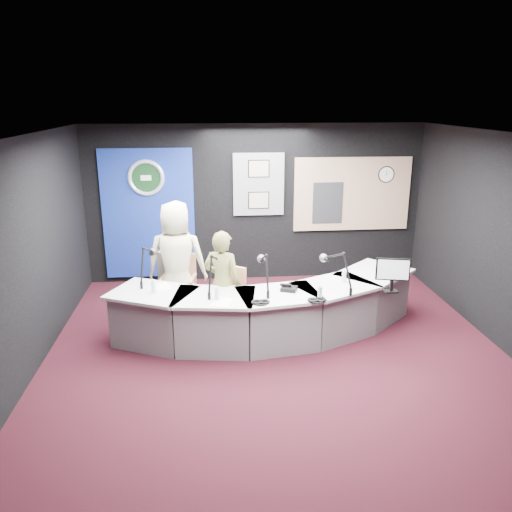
{
  "coord_description": "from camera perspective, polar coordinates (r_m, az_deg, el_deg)",
  "views": [
    {
      "loc": [
        -0.84,
        -6.02,
        3.22
      ],
      "look_at": [
        -0.2,
        0.8,
        1.1
      ],
      "focal_mm": 36.0,
      "sensor_mm": 36.0,
      "label": 1
    }
  ],
  "objects": [
    {
      "name": "headphones_far",
      "position": [
        6.45,
        0.5,
        -5.13
      ],
      "size": [
        0.22,
        0.22,
        0.04
      ],
      "primitive_type": "torus",
      "color": "black",
      "rests_on": "broadcast_desk"
    },
    {
      "name": "framed_photo_upper",
      "position": [
        9.08,
        0.31,
        9.67
      ],
      "size": [
        0.34,
        0.02,
        0.27
      ],
      "primitive_type": "cube",
      "color": "gray",
      "rests_on": "pinboard"
    },
    {
      "name": "person_man",
      "position": [
        7.69,
        -8.8,
        -0.56
      ],
      "size": [
        0.93,
        0.64,
        1.8
      ],
      "primitive_type": "imported",
      "rotation": [
        0.0,
        0.0,
        3.06
      ],
      "color": "beige",
      "rests_on": "ground"
    },
    {
      "name": "wall_back",
      "position": [
        9.24,
        -0.04,
        5.84
      ],
      "size": [
        6.0,
        0.02,
        2.8
      ],
      "primitive_type": "cube",
      "color": "black",
      "rests_on": "ground"
    },
    {
      "name": "wall_clock",
      "position": [
        9.6,
        14.28,
        8.78
      ],
      "size": [
        0.28,
        0.01,
        0.28
      ],
      "primitive_type": "cylinder",
      "rotation": [
        1.57,
        0.0,
        0.0
      ],
      "color": "white",
      "rests_on": "booth_window_frame"
    },
    {
      "name": "backdrop_panel",
      "position": [
        9.26,
        -11.85,
        4.55
      ],
      "size": [
        1.6,
        0.05,
        2.3
      ],
      "primitive_type": "cube",
      "color": "navy",
      "rests_on": "wall_back"
    },
    {
      "name": "armchair_left",
      "position": [
        7.84,
        -8.65,
        -3.81
      ],
      "size": [
        0.56,
        0.56,
        0.87
      ],
      "primitive_type": null,
      "rotation": [
        0.0,
        0.0,
        -0.16
      ],
      "color": "#B97954",
      "rests_on": "ground"
    },
    {
      "name": "broadcast_desk",
      "position": [
        7.2,
        1.38,
        -6.08
      ],
      "size": [
        4.5,
        1.9,
        0.75
      ],
      "primitive_type": null,
      "color": "#B1B3B6",
      "rests_on": "ground"
    },
    {
      "name": "wall_left",
      "position": [
        6.65,
        -24.09,
        -0.23
      ],
      "size": [
        0.02,
        6.0,
        2.8
      ],
      "primitive_type": "cube",
      "color": "black",
      "rests_on": "ground"
    },
    {
      "name": "framed_photo_lower",
      "position": [
        9.17,
        0.31,
        6.2
      ],
      "size": [
        0.34,
        0.02,
        0.27
      ],
      "primitive_type": "cube",
      "color": "gray",
      "rests_on": "pinboard"
    },
    {
      "name": "booth_glow",
      "position": [
        9.49,
        10.64,
        6.77
      ],
      "size": [
        2.0,
        0.02,
        1.2
      ],
      "primitive_type": "cube",
      "color": "#D8AE89",
      "rests_on": "booth_window_frame"
    },
    {
      "name": "boom_mic_c",
      "position": [
        6.8,
        0.96,
        -1.41
      ],
      "size": [
        0.16,
        0.74,
        0.6
      ],
      "primitive_type": null,
      "color": "black",
      "rests_on": "broadcast_desk"
    },
    {
      "name": "person_woman",
      "position": [
        7.12,
        -3.75,
        -3.09
      ],
      "size": [
        0.65,
        0.56,
        1.51
      ],
      "primitive_type": "imported",
      "rotation": [
        0.0,
        0.0,
        2.7
      ],
      "color": "brown",
      "rests_on": "ground"
    },
    {
      "name": "draped_jacket",
      "position": [
        8.01,
        -9.04,
        -1.95
      ],
      "size": [
        0.51,
        0.18,
        0.7
      ],
      "primitive_type": "cube",
      "rotation": [
        0.0,
        0.0,
        -0.16
      ],
      "color": "slate",
      "rests_on": "armchair_left"
    },
    {
      "name": "wall_front",
      "position": [
        3.62,
        9.04,
        -13.19
      ],
      "size": [
        6.0,
        0.02,
        2.8
      ],
      "primitive_type": "cube",
      "color": "black",
      "rests_on": "ground"
    },
    {
      "name": "equipment_rack",
      "position": [
        9.39,
        7.96,
        5.86
      ],
      "size": [
        0.55,
        0.02,
        0.75
      ],
      "primitive_type": "cube",
      "color": "black",
      "rests_on": "booth_window_frame"
    },
    {
      "name": "wall_right",
      "position": [
        7.37,
        26.28,
        1.08
      ],
      "size": [
        0.02,
        6.0,
        2.8
      ],
      "primitive_type": "cube",
      "color": "black",
      "rests_on": "ground"
    },
    {
      "name": "paper_stack",
      "position": [
        7.13,
        -10.4,
        -3.35
      ],
      "size": [
        0.31,
        0.35,
        0.0
      ],
      "primitive_type": "cube",
      "rotation": [
        0.0,
        0.0,
        0.4
      ],
      "color": "white",
      "rests_on": "broadcast_desk"
    },
    {
      "name": "ceiling",
      "position": [
        6.09,
        2.65,
        13.23
      ],
      "size": [
        6.0,
        6.0,
        0.02
      ],
      "primitive_type": "cube",
      "color": "silver",
      "rests_on": "ground"
    },
    {
      "name": "boom_mic_d",
      "position": [
        6.96,
        9.0,
        -1.19
      ],
      "size": [
        0.36,
        0.69,
        0.6
      ],
      "primitive_type": null,
      "color": "black",
      "rests_on": "broadcast_desk"
    },
    {
      "name": "water_bottles",
      "position": [
        6.78,
        -0.36,
        -3.34
      ],
      "size": [
        2.67,
        0.63,
        0.18
      ],
      "primitive_type": null,
      "color": "silver",
      "rests_on": "broadcast_desk"
    },
    {
      "name": "pinboard",
      "position": [
        9.15,
        0.29,
        7.96
      ],
      "size": [
        0.9,
        0.04,
        1.1
      ],
      "primitive_type": "cube",
      "color": "slate",
      "rests_on": "wall_back"
    },
    {
      "name": "desk_phone",
      "position": [
        6.87,
        3.69,
        -3.66
      ],
      "size": [
        0.25,
        0.23,
        0.05
      ],
      "primitive_type": "cube",
      "rotation": [
        0.0,
        0.0,
        -0.37
      ],
      "color": "black",
      "rests_on": "broadcast_desk"
    },
    {
      "name": "armchair_right",
      "position": [
        7.23,
        -3.7,
        -5.3
      ],
      "size": [
        0.72,
        0.72,
        0.92
      ],
      "primitive_type": null,
      "rotation": [
        0.0,
        0.0,
        -0.63
      ],
      "color": "#B97954",
      "rests_on": "ground"
    },
    {
      "name": "boom_mic_a",
      "position": [
        7.29,
        -12.0,
        -0.5
      ],
      "size": [
        0.24,
        0.73,
        0.6
      ],
      "primitive_type": null,
      "color": "black",
      "rests_on": "broadcast_desk"
    },
    {
      "name": "booth_window_frame",
      "position": [
        9.5,
        10.62,
        6.79
      ],
      "size": [
        2.12,
        0.06,
        1.32
      ],
      "primitive_type": "cube",
      "color": "tan",
      "rests_on": "wall_back"
    },
    {
      "name": "headphones_near",
      "position": [
        6.56,
        6.74,
        -4.87
      ],
      "size": [
        0.21,
        0.21,
        0.03
      ],
      "primitive_type": "torus",
      "color": "black",
      "rests_on": "broadcast_desk"
    },
    {
      "name": "seal_center",
      "position": [
        9.11,
        -12.12,
        8.5
      ],
      "size": [
        0.48,
        0.01,
        0.48
      ],
      "primitive_type": "cylinder",
      "rotation": [
        1.57,
        0.0,
        0.0
      ],
      "color": "black",
      "rests_on": "backdrop_panel"
    },
    {
      "name": "agency_seal",
      "position": [
        9.11,
        -12.12,
        8.49
      ],
      "size": [
        0.63,
        0.07,
        0.63
      ],
      "primitive_type": "torus",
      "rotation": [
        1.57,
        0.0,
        0.0
      ],
      "color": "silver",
      "rests_on": "backdrop_panel"
    },
    {
      "name": "boom_mic_b",
      "position": [
        6.78,
        -4.66,
        -1.51
      ],
      "size": [
        0.27,
        0.72,
        0.6
      ],
      "primitive_type": null,
      "color": "black",
      "rests_on": "broadcast_desk"
    },
    {
      "name": "notepad",
      "position": [
        6.5,
        -3.75,
        -5.14
      ],
      "size": [
        0.31,
        0.37,
        0.0
      ],
      "primitive_type": "cube",
      "rotation": [
        0.0,
        0.0,
        -0.34
      ],
      "color": "white",
      "rests_on": "broadcast_desk"
    },
    {
      "name": "computer_monitor",
      "position": [
        6.95,
        14.93,
        -1.42
      ],
      "size": [
        0.48,
        0.14,
        0.33
      ],
      "primitive_type": "cube",
      "rotation": [
        0.0,
        0.0,
        -0.22
      ],
      "color": "black",
      "rests_on": "broadcast_desk"
    },
    {
      "name": "ground",
      "position": [
        6.87,
        2.32,
        -10.74
      ],
      "size": [
        6.0,
        6.0,
        0.0
      ],
      "primitive_type": "plane",
      "color": "black",
      "rests_on": "ground"
    }
  ]
}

